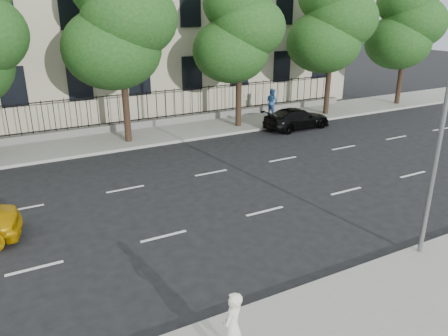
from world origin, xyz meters
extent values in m
plane|color=black|center=(0.00, 0.00, 0.00)|extent=(120.00, 120.00, 0.00)
cube|color=gray|center=(0.00, -4.00, 0.07)|extent=(60.00, 4.00, 0.15)
cube|color=gray|center=(0.00, 14.00, 0.07)|extent=(60.00, 4.00, 0.15)
cube|color=slate|center=(0.00, 15.70, 0.35)|extent=(30.00, 0.50, 0.40)
cube|color=black|center=(0.00, 15.70, 0.65)|extent=(28.80, 0.05, 0.05)
cube|color=black|center=(0.00, 15.70, 2.25)|extent=(28.80, 0.05, 0.05)
cylinder|color=slate|center=(2.50, -2.30, 4.15)|extent=(0.14, 0.14, 8.00)
cylinder|color=#382619|center=(-2.00, 13.20, 1.81)|extent=(0.36, 0.36, 3.32)
ellipsoid|color=#174216|center=(-2.40, 13.50, 5.09)|extent=(5.13, 5.13, 4.21)
ellipsoid|color=#174216|center=(-1.50, 13.00, 6.58)|extent=(4.86, 4.86, 4.00)
cylinder|color=#382619|center=(5.00, 13.20, 1.69)|extent=(0.36, 0.36, 3.08)
ellipsoid|color=#174216|center=(4.60, 13.50, 4.67)|extent=(4.56, 4.56, 3.74)
ellipsoid|color=#174216|center=(5.50, 13.00, 5.99)|extent=(4.32, 4.32, 3.55)
ellipsoid|color=#174216|center=(5.10, 13.60, 7.31)|extent=(4.08, 4.08, 3.36)
cylinder|color=#382619|center=(12.00, 13.20, 1.76)|extent=(0.36, 0.36, 3.22)
ellipsoid|color=#174216|center=(11.60, 13.50, 4.93)|extent=(4.94, 4.94, 4.06)
ellipsoid|color=#174216|center=(12.50, 13.00, 6.36)|extent=(4.68, 4.68, 3.85)
cylinder|color=#382619|center=(19.00, 13.20, 1.65)|extent=(0.36, 0.36, 3.01)
ellipsoid|color=#174216|center=(18.60, 13.50, 4.66)|extent=(4.75, 4.75, 3.90)
ellipsoid|color=#174216|center=(19.50, 13.00, 6.04)|extent=(4.50, 4.50, 3.70)
ellipsoid|color=#174216|center=(19.10, 13.60, 7.41)|extent=(4.25, 4.25, 3.50)
imported|color=black|center=(8.10, 11.35, 0.64)|extent=(4.51, 1.99, 1.29)
imported|color=white|center=(-4.67, -3.39, 0.98)|extent=(0.72, 0.67, 1.66)
imported|color=#264C8B|center=(8.39, 14.54, 1.05)|extent=(0.83, 0.99, 1.80)
camera|label=1|loc=(-8.25, -9.72, 7.21)|focal=35.00mm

